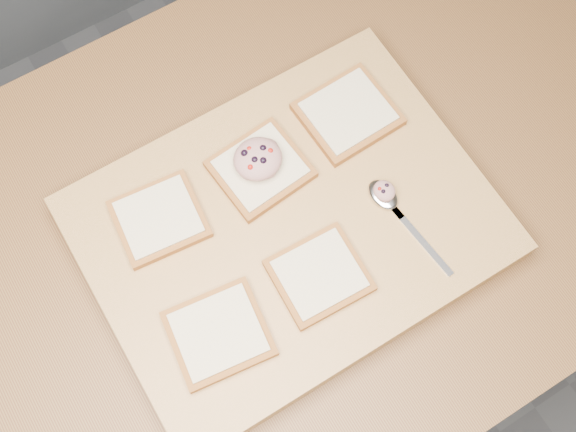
{
  "coord_description": "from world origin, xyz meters",
  "views": [
    {
      "loc": [
        -0.19,
        -0.33,
        1.87
      ],
      "look_at": [
        -0.01,
        -0.03,
        0.97
      ],
      "focal_mm": 45.0,
      "sensor_mm": 36.0,
      "label": 1
    }
  ],
  "objects_px": {
    "cutting_board": "(288,228)",
    "bread_far_center": "(260,169)",
    "spoon": "(389,201)",
    "tuna_salad_dollop": "(258,159)"
  },
  "relations": [
    {
      "from": "tuna_salad_dollop",
      "to": "spoon",
      "type": "bearing_deg",
      "value": -47.37
    },
    {
      "from": "cutting_board",
      "to": "bread_far_center",
      "type": "relative_size",
      "value": 4.19
    },
    {
      "from": "bread_far_center",
      "to": "tuna_salad_dollop",
      "type": "relative_size",
      "value": 1.9
    },
    {
      "from": "cutting_board",
      "to": "spoon",
      "type": "xyz_separation_m",
      "value": [
        0.13,
        -0.05,
        0.03
      ]
    },
    {
      "from": "cutting_board",
      "to": "tuna_salad_dollop",
      "type": "distance_m",
      "value": 0.11
    },
    {
      "from": "bread_far_center",
      "to": "spoon",
      "type": "distance_m",
      "value": 0.18
    },
    {
      "from": "bread_far_center",
      "to": "tuna_salad_dollop",
      "type": "distance_m",
      "value": 0.03
    },
    {
      "from": "cutting_board",
      "to": "bread_far_center",
      "type": "xyz_separation_m",
      "value": [
        0.01,
        0.09,
        0.03
      ]
    },
    {
      "from": "bread_far_center",
      "to": "tuna_salad_dollop",
      "type": "xyz_separation_m",
      "value": [
        -0.0,
        0.0,
        0.02
      ]
    },
    {
      "from": "cutting_board",
      "to": "bread_far_center",
      "type": "bearing_deg",
      "value": 85.33
    }
  ]
}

